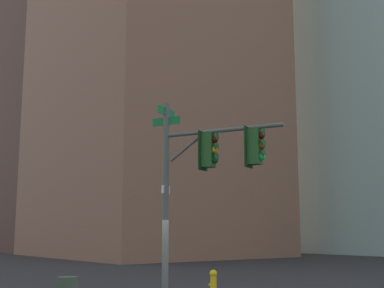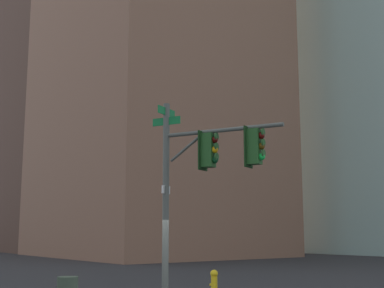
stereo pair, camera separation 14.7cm
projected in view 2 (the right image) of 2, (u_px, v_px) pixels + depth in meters
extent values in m
cylinder|color=#4C514C|center=(166.00, 202.00, 16.01)|extent=(0.20, 0.20, 6.07)
cylinder|color=#4C514C|center=(222.00, 130.00, 15.46)|extent=(3.47, 1.67, 0.12)
cylinder|color=#4C514C|center=(185.00, 149.00, 15.95)|extent=(0.98, 0.51, 0.75)
cube|color=#0F6B33|center=(167.00, 112.00, 16.47)|extent=(0.43, 0.90, 0.24)
cube|color=#0F6B33|center=(166.00, 121.00, 16.42)|extent=(0.91, 0.44, 0.24)
cube|color=white|center=(166.00, 190.00, 16.07)|extent=(0.21, 0.42, 0.24)
cube|color=#1E4C1E|center=(208.00, 150.00, 15.58)|extent=(0.45, 0.45, 1.00)
cube|color=black|center=(203.00, 151.00, 15.66)|extent=(0.26, 0.51, 1.16)
sphere|color=#470A07|center=(215.00, 140.00, 15.53)|extent=(0.20, 0.20, 0.20)
cylinder|color=#1E4C1E|center=(217.00, 137.00, 15.51)|extent=(0.13, 0.23, 0.23)
sphere|color=#F29E0C|center=(215.00, 150.00, 15.48)|extent=(0.20, 0.20, 0.20)
cylinder|color=#1E4C1E|center=(217.00, 147.00, 15.46)|extent=(0.13, 0.23, 0.23)
sphere|color=#0A3819|center=(215.00, 160.00, 15.43)|extent=(0.20, 0.20, 0.20)
cylinder|color=#1E4C1E|center=(217.00, 157.00, 15.41)|extent=(0.13, 0.23, 0.23)
cube|color=#1E4C1E|center=(254.00, 147.00, 14.90)|extent=(0.45, 0.45, 1.00)
cube|color=black|center=(248.00, 147.00, 14.99)|extent=(0.26, 0.51, 1.16)
sphere|color=#470A07|center=(261.00, 136.00, 14.85)|extent=(0.20, 0.20, 0.20)
cylinder|color=#1E4C1E|center=(263.00, 132.00, 14.83)|extent=(0.13, 0.23, 0.23)
sphere|color=#4C330A|center=(261.00, 146.00, 14.80)|extent=(0.20, 0.20, 0.20)
cylinder|color=#1E4C1E|center=(263.00, 143.00, 14.79)|extent=(0.13, 0.23, 0.23)
sphere|color=green|center=(262.00, 157.00, 14.75)|extent=(0.20, 0.20, 0.20)
cylinder|color=#1E4C1E|center=(264.00, 153.00, 14.74)|extent=(0.13, 0.23, 0.23)
cylinder|color=gold|center=(214.00, 286.00, 17.99)|extent=(0.22, 0.22, 0.65)
sphere|color=gold|center=(214.00, 274.00, 18.06)|extent=(0.26, 0.26, 0.26)
cylinder|color=gold|center=(211.00, 285.00, 18.12)|extent=(0.10, 0.09, 0.09)
cube|color=#4C3328|center=(98.00, 58.00, 62.43)|extent=(21.15, 18.12, 44.75)
cube|color=#845B47|center=(156.00, 5.00, 52.14)|extent=(20.27, 17.77, 48.34)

